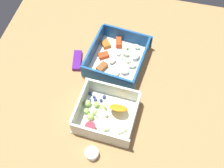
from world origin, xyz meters
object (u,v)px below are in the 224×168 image
candy_bar (77,60)px  paper_cup_liner (92,154)px  fruit_bowl (106,114)px  pasta_container (117,58)px

candy_bar → paper_cup_liner: (-26.97, -12.13, 0.40)cm
paper_cup_liner → fruit_bowl: bearing=-4.2°
fruit_bowl → paper_cup_liner: bearing=175.8°
pasta_container → fruit_bowl: bearing=-170.2°
candy_bar → fruit_bowl: bearing=-141.0°
pasta_container → candy_bar: 12.22cm
fruit_bowl → candy_bar: fruit_bowl is taller
pasta_container → paper_cup_liner: pasta_container is taller
pasta_container → fruit_bowl: 18.87cm
pasta_container → paper_cup_liner: 29.84cm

